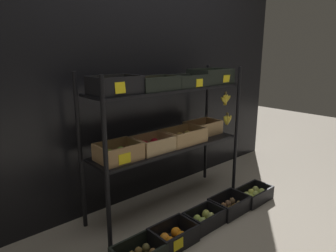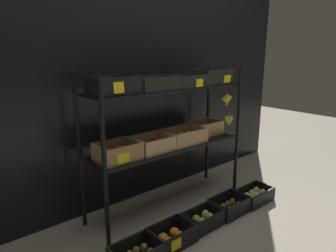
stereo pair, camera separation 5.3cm
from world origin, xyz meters
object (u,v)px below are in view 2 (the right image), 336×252
object	(u,v)px
display_rack	(170,116)
crate_ground_orange	(172,237)
crate_ground_right_kiwi	(229,207)
crate_ground_rightmost_pear	(254,196)
crate_ground_pear	(203,220)

from	to	relation	value
display_rack	crate_ground_orange	bearing A→B (deg)	-129.62
crate_ground_orange	crate_ground_right_kiwi	size ratio (longest dim) A/B	0.98
display_rack	crate_ground_rightmost_pear	bearing A→B (deg)	-35.11
crate_ground_pear	crate_ground_rightmost_pear	world-z (taller)	crate_ground_pear
display_rack	crate_ground_rightmost_pear	world-z (taller)	display_rack
crate_ground_pear	crate_ground_rightmost_pear	distance (m)	0.65
crate_ground_pear	crate_ground_rightmost_pear	bearing A→B (deg)	-2.22
crate_ground_right_kiwi	crate_ground_rightmost_pear	size ratio (longest dim) A/B	0.93
crate_ground_orange	crate_ground_pear	bearing A→B (deg)	0.94
crate_ground_orange	crate_ground_rightmost_pear	world-z (taller)	crate_ground_orange
crate_ground_orange	crate_ground_right_kiwi	xyz separation A→B (m)	(0.66, 0.01, -0.00)
crate_ground_right_kiwi	crate_ground_orange	bearing A→B (deg)	-179.40
display_rack	crate_ground_rightmost_pear	size ratio (longest dim) A/B	4.38
display_rack	crate_ground_right_kiwi	world-z (taller)	display_rack
crate_ground_orange	crate_ground_pear	size ratio (longest dim) A/B	1.05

